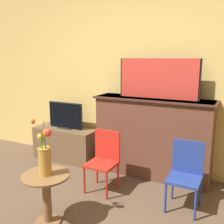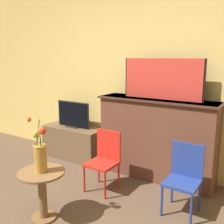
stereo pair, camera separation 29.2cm
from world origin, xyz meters
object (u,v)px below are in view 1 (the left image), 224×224
Objects in this scene: painting at (158,79)px; chair_blue at (186,171)px; tv_monitor at (65,116)px; vase_tulips at (45,156)px; chair_red at (104,157)px.

painting is 1.45× the size of chair_blue.
painting is at bearing 131.17° from chair_blue.
tv_monitor is 0.84× the size of chair_blue.
vase_tulips reaches higher than chair_blue.
painting is at bearing 1.63° from tv_monitor.
chair_red and chair_blue have the same top height.
tv_monitor reaches higher than chair_blue.
tv_monitor is 1.63m from vase_tulips.
vase_tulips is at bearing -141.63° from chair_blue.
chair_blue is at bearing -48.83° from painting.
tv_monitor is at bearing 120.08° from vase_tulips.
tv_monitor is 1.17m from chair_red.
vase_tulips reaches higher than chair_red.
tv_monitor is at bearing 149.32° from chair_red.
vase_tulips is (-1.11, -0.88, 0.28)m from chair_blue.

